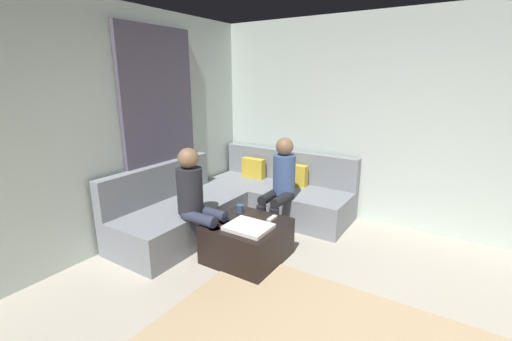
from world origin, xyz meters
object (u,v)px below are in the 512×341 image
sectional_couch (238,202)px  game_remote (272,218)px  person_on_couch_back (280,182)px  person_on_couch_side (197,198)px  coffee_mug (240,209)px  ottoman (247,240)px

sectional_couch → game_remote: sectional_couch is taller
person_on_couch_back → person_on_couch_side: size_ratio=1.00×
coffee_mug → person_on_couch_back: bearing=73.6°
person_on_couch_side → ottoman: bearing=112.4°
sectional_couch → person_on_couch_back: size_ratio=2.12×
coffee_mug → game_remote: bearing=5.7°
game_remote → person_on_couch_back: (-0.22, 0.58, 0.23)m
ottoman → coffee_mug: bearing=140.7°
ottoman → game_remote: bearing=50.7°
sectional_couch → ottoman: 0.99m
person_on_couch_back → sectional_couch: bearing=5.1°
ottoman → coffee_mug: coffee_mug is taller
ottoman → person_on_couch_side: person_on_couch_side is taller
ottoman → person_on_couch_side: 0.71m
game_remote → sectional_couch: bearing=147.8°
coffee_mug → sectional_couch: bearing=127.5°
coffee_mug → person_on_couch_back: 0.67m
sectional_couch → game_remote: (0.83, -0.52, 0.15)m
coffee_mug → person_on_couch_side: (-0.29, -0.39, 0.19)m
game_remote → coffee_mug: bearing=-174.3°
ottoman → person_on_couch_side: (-0.51, -0.21, 0.45)m
person_on_couch_back → person_on_couch_side: bearing=65.1°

